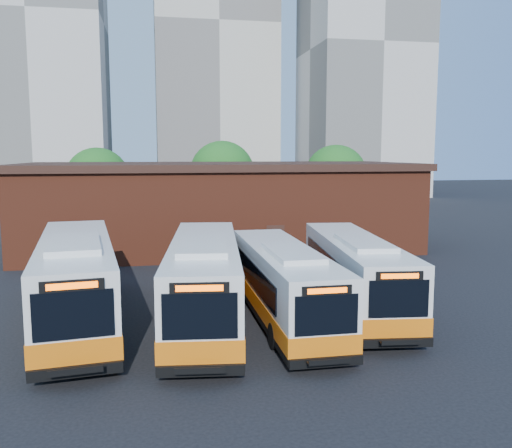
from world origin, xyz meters
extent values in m
plane|color=black|center=(0.00, 0.00, 0.00)|extent=(220.00, 220.00, 0.00)
cube|color=silver|center=(-8.16, 2.70, 1.96)|extent=(4.40, 13.52, 3.15)
cube|color=orange|center=(-8.16, 2.70, 1.05)|extent=(4.46, 13.59, 0.77)
cube|color=black|center=(-8.16, 2.70, 0.50)|extent=(4.45, 13.57, 0.28)
cube|color=black|center=(-7.35, -3.93, 2.27)|extent=(2.39, 0.35, 1.49)
cube|color=black|center=(-7.35, -3.94, 3.19)|extent=(1.88, 0.29, 0.35)
cube|color=#FF5905|center=(-7.35, -3.98, 3.19)|extent=(1.49, 0.20, 0.20)
cube|color=black|center=(-7.34, -3.99, 0.50)|extent=(2.82, 0.49, 0.35)
cube|color=black|center=(-7.31, -4.24, 0.61)|extent=(1.64, 0.61, 0.07)
cube|color=black|center=(-7.29, -4.44, 0.69)|extent=(1.60, 0.24, 0.20)
cube|color=black|center=(-9.64, 2.97, 2.27)|extent=(1.30, 10.29, 1.16)
cube|color=black|center=(-6.78, 3.31, 2.27)|extent=(1.30, 10.29, 1.16)
cube|color=silver|center=(-7.96, 1.05, 3.65)|extent=(2.47, 4.85, 0.24)
cylinder|color=black|center=(-8.97, -1.19, 0.55)|extent=(0.48, 1.14, 1.11)
cylinder|color=black|center=(-6.43, -0.88, 0.55)|extent=(0.48, 1.14, 1.11)
cylinder|color=black|center=(-9.85, 6.06, 0.55)|extent=(0.48, 1.14, 1.11)
cylinder|color=black|center=(-7.31, 6.37, 0.55)|extent=(0.48, 1.14, 1.11)
cube|color=silver|center=(-2.84, 1.89, 1.90)|extent=(4.17, 13.09, 3.06)
cube|color=orange|center=(-2.84, 1.89, 1.02)|extent=(4.23, 13.15, 0.75)
cube|color=black|center=(-2.84, 1.89, 0.48)|extent=(4.22, 13.14, 0.27)
cube|color=black|center=(-3.57, -4.54, 2.20)|extent=(2.32, 0.33, 1.45)
cube|color=black|center=(-3.57, -4.55, 3.09)|extent=(1.82, 0.27, 0.34)
cube|color=#FF5905|center=(-3.58, -4.59, 3.09)|extent=(1.44, 0.18, 0.19)
cube|color=black|center=(-3.58, -4.60, 0.48)|extent=(2.73, 0.46, 0.34)
cube|color=black|center=(-3.61, -4.85, 0.59)|extent=(1.59, 0.58, 0.06)
cube|color=black|center=(-3.63, -5.04, 0.66)|extent=(1.55, 0.22, 0.19)
cube|color=black|center=(-4.18, 2.47, 2.20)|extent=(1.19, 9.98, 1.13)
cube|color=black|center=(-1.41, 2.16, 2.20)|extent=(1.19, 9.98, 1.13)
cube|color=silver|center=(-3.02, 0.29, 3.54)|extent=(2.36, 4.68, 0.24)
cylinder|color=black|center=(-4.48, -1.60, 0.54)|extent=(0.46, 1.10, 1.07)
cylinder|color=black|center=(-2.02, -1.88, 0.54)|extent=(0.46, 1.10, 1.07)
cylinder|color=black|center=(-3.68, 5.44, 0.54)|extent=(0.46, 1.10, 1.07)
cylinder|color=black|center=(-1.22, 5.16, 0.54)|extent=(0.46, 1.10, 1.07)
cube|color=silver|center=(0.48, 1.37, 1.73)|extent=(2.49, 11.69, 2.78)
cube|color=orange|center=(0.48, 1.37, 0.93)|extent=(2.54, 11.74, 0.68)
cube|color=black|center=(0.48, 1.37, 0.44)|extent=(2.53, 11.73, 0.24)
cube|color=black|center=(0.49, -4.50, 2.00)|extent=(2.11, 0.06, 1.31)
cube|color=black|center=(0.49, -4.51, 2.80)|extent=(1.66, 0.06, 0.31)
cube|color=#FF5905|center=(0.49, -4.54, 2.80)|extent=(1.31, 0.02, 0.18)
cube|color=black|center=(0.49, -4.56, 0.44)|extent=(2.48, 0.14, 0.31)
cube|color=black|center=(0.49, -4.78, 0.54)|extent=(1.41, 0.37, 0.06)
cube|color=black|center=(0.49, -4.96, 0.60)|extent=(1.41, 0.04, 0.18)
cube|color=black|center=(-0.78, 1.76, 2.00)|extent=(0.06, 9.12, 1.02)
cube|color=black|center=(1.75, 1.76, 2.00)|extent=(0.06, 9.12, 1.02)
cube|color=silver|center=(0.48, -0.09, 3.21)|extent=(1.69, 4.09, 0.21)
cylinder|color=black|center=(-0.64, -1.94, 0.49)|extent=(0.31, 0.97, 0.97)
cylinder|color=black|center=(1.61, -1.94, 0.49)|extent=(0.31, 0.97, 0.97)
cylinder|color=black|center=(-0.64, 4.49, 0.49)|extent=(0.31, 0.97, 0.97)
cylinder|color=black|center=(1.61, 4.49, 0.49)|extent=(0.31, 0.97, 0.97)
cube|color=silver|center=(4.21, 2.69, 1.77)|extent=(3.87, 12.20, 2.85)
cube|color=orange|center=(4.21, 2.69, 0.95)|extent=(3.92, 12.25, 0.70)
cube|color=black|center=(4.21, 2.69, 0.45)|extent=(3.91, 12.24, 0.25)
cube|color=black|center=(3.54, -3.30, 2.05)|extent=(2.16, 0.30, 1.35)
cube|color=black|center=(3.54, -3.31, 2.88)|extent=(1.69, 0.25, 0.32)
cube|color=#FF5905|center=(3.54, -3.34, 2.88)|extent=(1.34, 0.17, 0.18)
cube|color=black|center=(3.53, -3.36, 0.45)|extent=(2.55, 0.42, 0.32)
cube|color=black|center=(3.51, -3.59, 0.55)|extent=(1.48, 0.54, 0.06)
cube|color=black|center=(3.49, -3.76, 0.62)|extent=(1.44, 0.20, 0.18)
cube|color=black|center=(2.97, 3.23, 2.05)|extent=(1.09, 9.30, 1.05)
cube|color=black|center=(5.55, 2.94, 2.05)|extent=(1.09, 9.30, 1.05)
cube|color=silver|center=(4.05, 1.20, 3.30)|extent=(2.19, 4.36, 0.22)
cylinder|color=black|center=(2.69, -0.56, 0.50)|extent=(0.43, 1.03, 1.00)
cylinder|color=black|center=(4.98, -0.82, 0.50)|extent=(0.43, 1.03, 1.00)
cylinder|color=black|center=(3.42, 5.99, 0.50)|extent=(0.43, 1.03, 1.00)
cylinder|color=black|center=(5.72, 5.74, 0.50)|extent=(0.43, 1.03, 1.00)
imported|color=#121434|center=(3.25, -1.10, 0.93)|extent=(0.68, 0.80, 1.86)
cube|color=maroon|center=(0.00, 20.00, 3.00)|extent=(28.00, 12.00, 6.00)
cube|color=black|center=(0.00, 20.00, 6.15)|extent=(28.60, 12.60, 0.50)
cube|color=black|center=(3.00, 13.97, 1.20)|extent=(1.20, 0.08, 2.40)
cylinder|color=#382314|center=(-10.00, 32.00, 1.35)|extent=(0.36, 0.36, 2.70)
sphere|color=#19591A|center=(-10.00, 32.00, 4.65)|extent=(6.00, 6.00, 6.00)
cylinder|color=#382314|center=(2.00, 34.00, 1.48)|extent=(0.36, 0.36, 2.95)
sphere|color=#19591A|center=(2.00, 34.00, 5.08)|extent=(6.56, 6.56, 6.56)
cylinder|color=#382314|center=(13.00, 31.00, 1.40)|extent=(0.36, 0.36, 2.81)
sphere|color=#19591A|center=(13.00, 31.00, 4.84)|extent=(6.24, 6.24, 6.24)
cube|color=beige|center=(-22.00, 72.00, 27.50)|extent=(20.00, 18.00, 55.00)
cube|color=beige|center=(7.00, 86.00, 30.00)|extent=(22.00, 20.00, 60.00)
cube|color=beige|center=(30.00, 68.00, 24.00)|extent=(18.00, 18.00, 48.00)
camera|label=1|loc=(-4.87, -20.60, 7.16)|focal=38.00mm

